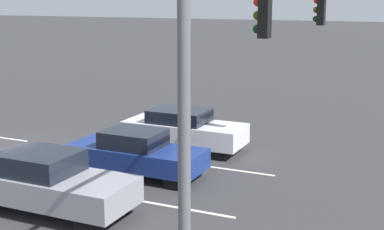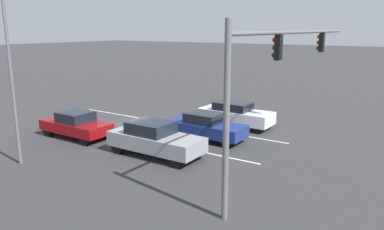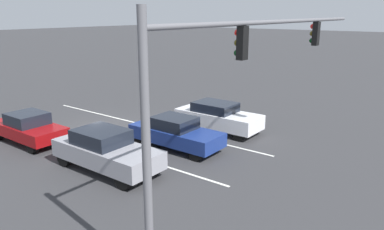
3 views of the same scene
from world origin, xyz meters
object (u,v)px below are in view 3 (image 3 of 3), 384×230
Objects in this scene: car_maroon_rightlane_second at (28,127)px; traffic_signal_gantry at (249,61)px; car_gray_rightlane_front at (106,150)px; car_white_leftlane_front at (218,116)px; car_navy_midlane_front at (176,133)px.

traffic_signal_gantry is at bearing 94.76° from car_maroon_rightlane_second.
traffic_signal_gantry is (-0.88, 5.70, 3.85)m from car_gray_rightlane_front.
car_maroon_rightlane_second is (0.06, -5.56, -0.09)m from car_gray_rightlane_front.
traffic_signal_gantry is at bearing 39.46° from car_white_leftlane_front.
car_gray_rightlane_front is 6.99m from car_white_leftlane_front.
car_navy_midlane_front is 1.07× the size of car_maroon_rightlane_second.
car_gray_rightlane_front is at bearing -81.23° from traffic_signal_gantry.
traffic_signal_gantry is (6.08, 5.00, 3.91)m from car_white_leftlane_front.
car_navy_midlane_front is at bearing 120.87° from car_maroon_rightlane_second.
car_white_leftlane_front is 8.79m from traffic_signal_gantry.
car_white_leftlane_front is at bearing 138.25° from car_maroon_rightlane_second.
car_white_leftlane_front is 0.33× the size of traffic_signal_gantry.
traffic_signal_gantry reaches higher than car_white_leftlane_front.
car_white_leftlane_front is at bearing 174.26° from car_gray_rightlane_front.
traffic_signal_gantry reaches higher than car_navy_midlane_front.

